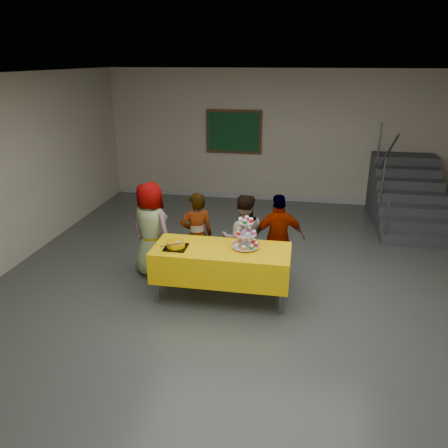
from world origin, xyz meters
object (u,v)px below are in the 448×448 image
object	(u,v)px
schoolchild_d	(279,238)
staircase	(405,197)
bake_table	(221,262)
noticeboard	(234,132)
schoolchild_a	(151,229)
cupcake_stand	(246,236)
schoolchild_b	(197,235)
bear_cake	(176,244)
schoolchild_c	(243,238)

from	to	relation	value
schoolchild_d	staircase	world-z (taller)	staircase
bake_table	noticeboard	bearing A→B (deg)	97.01
schoolchild_a	noticeboard	xyz separation A→B (m)	(0.62, 4.15, 0.86)
cupcake_stand	schoolchild_b	bearing A→B (deg)	146.68
cupcake_stand	bake_table	bearing A→B (deg)	-166.30
bake_table	schoolchild_d	size ratio (longest dim) A/B	1.38
bake_table	staircase	bearing A→B (deg)	50.61
staircase	noticeboard	bearing A→B (deg)	167.45
bake_table	staircase	world-z (taller)	staircase
bake_table	schoolchild_a	size ratio (longest dim) A/B	1.26
schoolchild_a	staircase	bearing A→B (deg)	-119.56
bake_table	bear_cake	size ratio (longest dim) A/B	5.25
schoolchild_b	schoolchild_d	xyz separation A→B (m)	(1.23, 0.10, 0.00)
bake_table	cupcake_stand	size ratio (longest dim) A/B	4.22
schoolchild_b	schoolchild_d	world-z (taller)	schoolchild_d
bake_table	schoolchild_d	bearing A→B (deg)	43.98
staircase	bake_table	bearing A→B (deg)	-129.39
schoolchild_c	noticeboard	size ratio (longest dim) A/B	1.05
cupcake_stand	bear_cake	world-z (taller)	cupcake_stand
cupcake_stand	schoolchild_a	distance (m)	1.60
schoolchild_c	schoolchild_d	distance (m)	0.53
schoolchild_c	staircase	size ratio (longest dim) A/B	0.57
bear_cake	noticeboard	world-z (taller)	noticeboard
schoolchild_b	schoolchild_d	distance (m)	1.23
bear_cake	schoolchild_b	xyz separation A→B (m)	(0.12, 0.71, -0.15)
staircase	bear_cake	bearing A→B (deg)	-133.71
bake_table	schoolchild_a	world-z (taller)	schoolchild_a
bake_table	bear_cake	distance (m)	0.68
cupcake_stand	noticeboard	distance (m)	4.76
schoolchild_a	noticeboard	size ratio (longest dim) A/B	1.15
bear_cake	staircase	world-z (taller)	staircase
schoolchild_d	staircase	bearing A→B (deg)	-140.26
schoolchild_c	staircase	world-z (taller)	staircase
cupcake_stand	schoolchild_b	size ratio (longest dim) A/B	0.33
cupcake_stand	schoolchild_b	world-z (taller)	schoolchild_b
schoolchild_b	schoolchild_c	size ratio (longest dim) A/B	0.99
schoolchild_b	schoolchild_a	bearing A→B (deg)	-18.46
staircase	noticeboard	size ratio (longest dim) A/B	1.85
schoolchild_a	schoolchild_c	world-z (taller)	schoolchild_a
schoolchild_b	noticeboard	distance (m)	4.20
schoolchild_c	noticeboard	world-z (taller)	noticeboard
schoolchild_b	staircase	size ratio (longest dim) A/B	0.56
schoolchild_c	noticeboard	xyz separation A→B (m)	(-0.80, 4.10, 0.92)
bear_cake	schoolchild_c	bearing A→B (deg)	40.18
bake_table	schoolchild_c	bearing A→B (deg)	70.31
bake_table	schoolchild_c	size ratio (longest dim) A/B	1.38
schoolchild_c	schoolchild_d	xyz separation A→B (m)	(0.52, 0.11, -0.00)
cupcake_stand	schoolchild_d	bearing A→B (deg)	56.54
schoolchild_a	schoolchild_d	world-z (taller)	schoolchild_a
bear_cake	schoolchild_a	world-z (taller)	schoolchild_a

